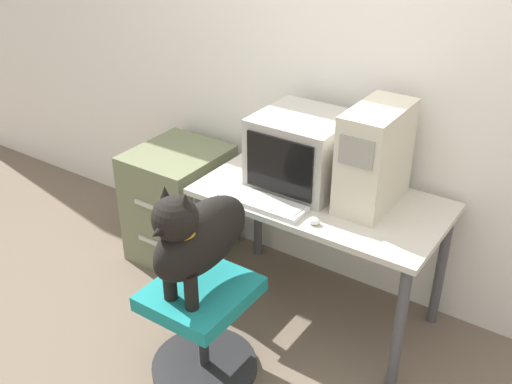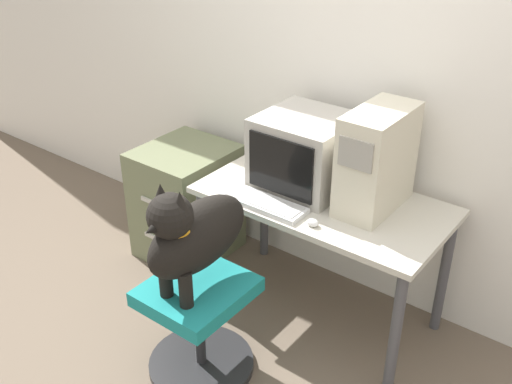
{
  "view_description": "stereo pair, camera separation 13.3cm",
  "coord_description": "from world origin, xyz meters",
  "px_view_note": "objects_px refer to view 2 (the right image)",
  "views": [
    {
      "loc": [
        1.16,
        -1.94,
        2.12
      ],
      "look_at": [
        -0.19,
        0.03,
        0.8
      ],
      "focal_mm": 42.0,
      "sensor_mm": 36.0,
      "label": 1
    },
    {
      "loc": [
        1.26,
        -1.87,
        2.12
      ],
      "look_at": [
        -0.19,
        0.03,
        0.8
      ],
      "focal_mm": 42.0,
      "sensor_mm": 36.0,
      "label": 2
    }
  ],
  "objects_px": {
    "office_chair": "(199,324)",
    "dog": "(193,233)",
    "crt_monitor": "(305,152)",
    "filing_cabinet": "(187,202)",
    "pc_tower": "(377,160)",
    "keyboard": "(263,203)"
  },
  "relations": [
    {
      "from": "crt_monitor",
      "to": "filing_cabinet",
      "type": "bearing_deg",
      "value": -177.23
    },
    {
      "from": "crt_monitor",
      "to": "office_chair",
      "type": "xyz_separation_m",
      "value": [
        -0.07,
        -0.74,
        -0.62
      ]
    },
    {
      "from": "crt_monitor",
      "to": "pc_tower",
      "type": "xyz_separation_m",
      "value": [
        0.37,
        0.01,
        0.06
      ]
    },
    {
      "from": "dog",
      "to": "filing_cabinet",
      "type": "relative_size",
      "value": 0.83
    },
    {
      "from": "filing_cabinet",
      "to": "pc_tower",
      "type": "bearing_deg",
      "value": 2.61
    },
    {
      "from": "filing_cabinet",
      "to": "dog",
      "type": "bearing_deg",
      "value": -44.02
    },
    {
      "from": "crt_monitor",
      "to": "pc_tower",
      "type": "height_order",
      "value": "pc_tower"
    },
    {
      "from": "office_chair",
      "to": "filing_cabinet",
      "type": "distance_m",
      "value": 1.01
    },
    {
      "from": "crt_monitor",
      "to": "keyboard",
      "type": "height_order",
      "value": "crt_monitor"
    },
    {
      "from": "keyboard",
      "to": "dog",
      "type": "distance_m",
      "value": 0.45
    },
    {
      "from": "office_chair",
      "to": "dog",
      "type": "xyz_separation_m",
      "value": [
        0.0,
        -0.0,
        0.5
      ]
    },
    {
      "from": "crt_monitor",
      "to": "filing_cabinet",
      "type": "height_order",
      "value": "crt_monitor"
    },
    {
      "from": "crt_monitor",
      "to": "filing_cabinet",
      "type": "xyz_separation_m",
      "value": [
        -0.8,
        -0.04,
        -0.54
      ]
    },
    {
      "from": "crt_monitor",
      "to": "filing_cabinet",
      "type": "relative_size",
      "value": 0.64
    },
    {
      "from": "keyboard",
      "to": "office_chair",
      "type": "height_order",
      "value": "keyboard"
    },
    {
      "from": "crt_monitor",
      "to": "office_chair",
      "type": "relative_size",
      "value": 0.87
    },
    {
      "from": "pc_tower",
      "to": "dog",
      "type": "xyz_separation_m",
      "value": [
        -0.44,
        -0.76,
        -0.18
      ]
    },
    {
      "from": "dog",
      "to": "filing_cabinet",
      "type": "bearing_deg",
      "value": 135.98
    },
    {
      "from": "crt_monitor",
      "to": "dog",
      "type": "distance_m",
      "value": 0.75
    },
    {
      "from": "dog",
      "to": "crt_monitor",
      "type": "bearing_deg",
      "value": 84.71
    },
    {
      "from": "crt_monitor",
      "to": "keyboard",
      "type": "bearing_deg",
      "value": -97.18
    },
    {
      "from": "filing_cabinet",
      "to": "keyboard",
      "type": "bearing_deg",
      "value": -18.5
    }
  ]
}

